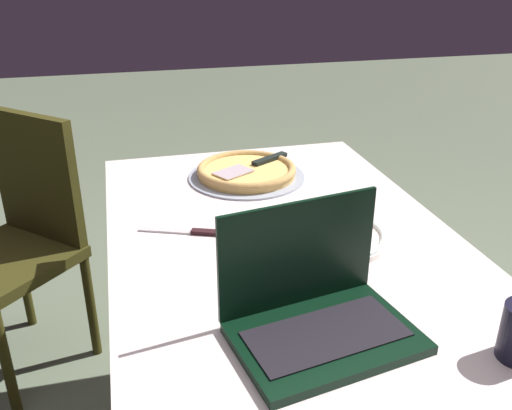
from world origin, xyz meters
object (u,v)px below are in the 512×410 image
Objects in this scene: dining_table at (285,278)px; pizza_tray at (245,172)px; table_knife at (193,232)px; laptop at (316,308)px; chair_near at (19,233)px; pizza_plate at (332,235)px.

pizza_tray is at bearing 0.60° from dining_table.
dining_table is 0.25m from table_knife.
table_knife is at bearing 20.08° from laptop.
laptop reaches higher than table_knife.
table_knife is (0.42, 0.15, -0.04)m from laptop.
chair_near is at bearing 31.75° from laptop.
pizza_tray is 1.62× the size of table_knife.
pizza_tray reaches higher than table_knife.
laptop is (-0.34, 0.05, 0.15)m from dining_table.
table_knife is 0.88m from chair_near.
pizza_tray is 0.84m from chair_near.
pizza_plate is 0.28× the size of chair_near.
table_knife reaches higher than dining_table.
pizza_plate is 1.18× the size of table_knife.
dining_table is 0.37m from laptop.
laptop is 1.62× the size of table_knife.
laptop reaches higher than dining_table.
laptop is at bearing 176.46° from pizza_tray.
chair_near is (0.74, 0.72, -0.16)m from dining_table.
pizza_tray is at bearing 14.11° from pizza_plate.
laptop reaches higher than chair_near.
chair_near is at bearing 38.03° from table_knife.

